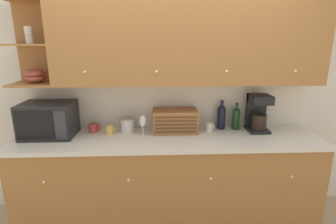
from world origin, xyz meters
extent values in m
plane|color=tan|center=(0.00, 0.00, 0.00)|extent=(24.00, 24.00, 0.00)
cube|color=silver|center=(0.00, 0.03, 1.30)|extent=(5.38, 0.06, 2.60)
cube|color=#A36B38|center=(0.00, -0.31, 0.45)|extent=(2.98, 0.62, 0.89)
cube|color=silver|center=(0.00, -0.33, 0.91)|extent=(3.00, 0.65, 0.04)
sphere|color=white|center=(-1.12, -0.63, 0.64)|extent=(0.03, 0.03, 0.03)
sphere|color=white|center=(-0.37, -0.63, 0.64)|extent=(0.03, 0.03, 0.03)
sphere|color=white|center=(0.37, -0.63, 0.64)|extent=(0.03, 0.03, 0.03)
sphere|color=white|center=(1.12, -0.63, 0.64)|extent=(0.03, 0.03, 0.03)
cube|color=silver|center=(0.00, -0.01, 1.19)|extent=(2.98, 0.01, 0.51)
cube|color=#A36B38|center=(0.21, -0.18, 1.83)|extent=(2.56, 0.36, 0.78)
cube|color=#A36B38|center=(-1.28, -0.01, 1.83)|extent=(0.42, 0.02, 0.78)
cube|color=#A36B38|center=(-1.28, -0.18, 1.45)|extent=(0.42, 0.36, 0.02)
cube|color=#A36B38|center=(-1.28, -0.18, 1.82)|extent=(0.42, 0.36, 0.02)
sphere|color=white|center=(-0.75, -0.37, 1.58)|extent=(0.03, 0.03, 0.03)
sphere|color=white|center=(-0.11, -0.37, 1.58)|extent=(0.03, 0.03, 0.03)
sphere|color=white|center=(0.53, -0.37, 1.58)|extent=(0.03, 0.03, 0.03)
sphere|color=white|center=(1.17, -0.37, 1.58)|extent=(0.03, 0.03, 0.03)
ellipsoid|color=#9E473D|center=(-1.28, -0.18, 1.50)|extent=(0.18, 0.18, 0.08)
ellipsoid|color=#9E473D|center=(-1.28, -0.18, 1.55)|extent=(0.18, 0.18, 0.08)
cylinder|color=silver|center=(-1.28, -0.18, 1.86)|extent=(0.07, 0.07, 0.08)
cylinder|color=silver|center=(-1.28, -0.18, 1.94)|extent=(0.07, 0.07, 0.08)
cube|color=black|center=(-1.18, -0.23, 1.10)|extent=(0.50, 0.36, 0.34)
cube|color=black|center=(-1.23, -0.42, 1.10)|extent=(0.35, 0.01, 0.27)
cube|color=#2D2D33|center=(-1.00, -0.42, 1.10)|extent=(0.11, 0.01, 0.27)
cylinder|color=#B73D38|center=(-0.77, -0.13, 0.98)|extent=(0.09, 0.09, 0.09)
torus|color=#B73D38|center=(-0.72, -0.13, 0.98)|extent=(0.01, 0.06, 0.06)
cylinder|color=gold|center=(-0.59, -0.22, 0.98)|extent=(0.08, 0.08, 0.09)
torus|color=gold|center=(-0.54, -0.22, 0.98)|extent=(0.01, 0.06, 0.06)
cylinder|color=silver|center=(-0.42, -0.15, 1.01)|extent=(0.14, 0.14, 0.14)
cylinder|color=gray|center=(-0.42, -0.15, 1.08)|extent=(0.14, 0.14, 0.01)
cylinder|color=silver|center=(-0.25, -0.25, 0.94)|extent=(0.06, 0.06, 0.01)
cylinder|color=silver|center=(-0.25, -0.25, 0.98)|extent=(0.01, 0.01, 0.08)
ellipsoid|color=silver|center=(-0.25, -0.25, 1.08)|extent=(0.07, 0.07, 0.12)
cube|color=#996033|center=(0.08, -0.16, 1.05)|extent=(0.45, 0.26, 0.23)
cube|color=#54351C|center=(0.08, -0.29, 0.98)|extent=(0.42, 0.01, 0.02)
cube|color=#54351C|center=(0.08, -0.29, 1.01)|extent=(0.42, 0.01, 0.02)
cube|color=#54351C|center=(0.08, -0.29, 1.05)|extent=(0.42, 0.01, 0.02)
cube|color=#54351C|center=(0.08, -0.29, 1.09)|extent=(0.42, 0.01, 0.02)
cube|color=#54351C|center=(0.08, -0.29, 1.13)|extent=(0.42, 0.01, 0.02)
cylinder|color=silver|center=(0.43, -0.16, 0.98)|extent=(0.08, 0.08, 0.09)
torus|color=silver|center=(0.48, -0.16, 0.98)|extent=(0.01, 0.06, 0.06)
cylinder|color=black|center=(0.58, -0.09, 1.04)|extent=(0.09, 0.09, 0.21)
sphere|color=black|center=(0.58, -0.09, 1.15)|extent=(0.09, 0.09, 0.09)
cylinder|color=black|center=(0.58, -0.09, 1.21)|extent=(0.03, 0.03, 0.07)
cylinder|color=#19381E|center=(0.73, -0.11, 1.03)|extent=(0.08, 0.08, 0.20)
sphere|color=#19381E|center=(0.73, -0.11, 1.13)|extent=(0.08, 0.08, 0.08)
cylinder|color=#19381E|center=(0.73, -0.11, 1.19)|extent=(0.03, 0.03, 0.07)
cube|color=black|center=(0.94, -0.19, 0.95)|extent=(0.20, 0.22, 0.03)
cylinder|color=black|center=(0.94, -0.20, 1.04)|extent=(0.15, 0.15, 0.15)
cube|color=black|center=(0.94, -0.10, 1.13)|extent=(0.20, 0.05, 0.39)
cube|color=black|center=(0.94, -0.19, 1.28)|extent=(0.20, 0.22, 0.09)
camera|label=1|loc=(-0.11, -2.74, 1.85)|focal=28.00mm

